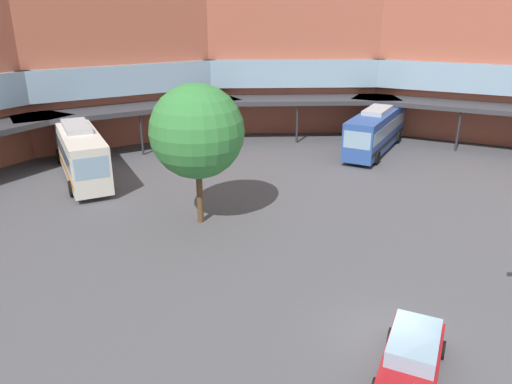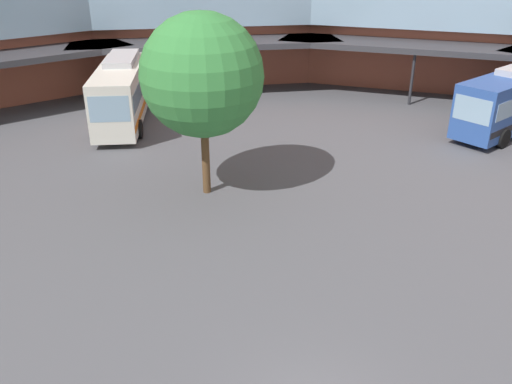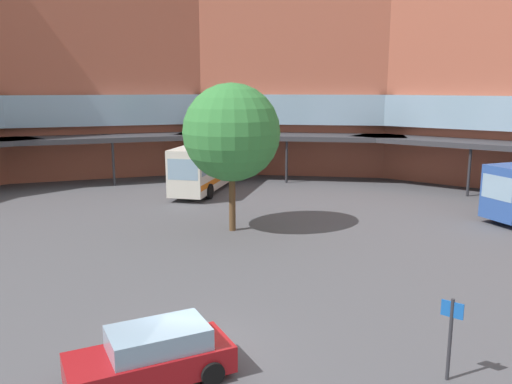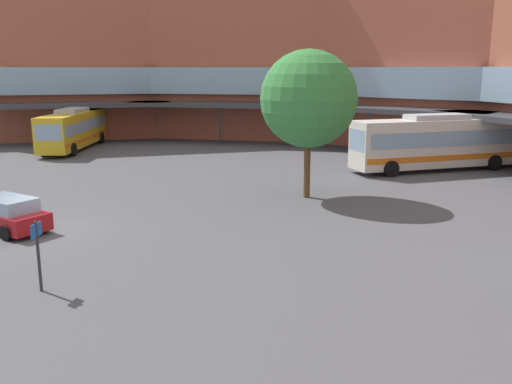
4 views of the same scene
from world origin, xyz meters
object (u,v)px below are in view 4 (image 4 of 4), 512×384
object	(u,v)px
parked_car	(5,214)
stop_sign_post	(38,248)
bus_1	(435,142)
plaza_tree	(308,99)
bus_3	(74,129)

from	to	relation	value
parked_car	stop_sign_post	bearing A→B (deg)	154.32
bus_1	parked_car	xyz separation A→B (m)	(5.07, -27.60, -1.27)
plaza_tree	bus_1	bearing A→B (deg)	108.94
bus_1	plaza_tree	distance (m)	13.33
bus_1	parked_car	distance (m)	28.09
parked_car	plaza_tree	size ratio (longest dim) A/B	0.57
bus_1	bus_3	world-z (taller)	bus_1
bus_3	plaza_tree	bearing A→B (deg)	45.50
bus_1	stop_sign_post	distance (m)	29.35
parked_car	bus_3	bearing A→B (deg)	-45.45
bus_1	stop_sign_post	world-z (taller)	bus_1
bus_1	parked_car	bearing A→B (deg)	14.78
bus_3	parked_car	size ratio (longest dim) A/B	2.63
plaza_tree	bus_3	bearing A→B (deg)	-156.75
plaza_tree	stop_sign_post	distance (m)	17.12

